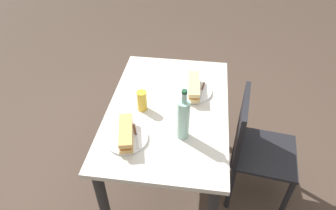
{
  "coord_description": "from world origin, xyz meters",
  "views": [
    {
      "loc": [
        1.38,
        0.19,
        1.96
      ],
      "look_at": [
        0.0,
        0.0,
        0.77
      ],
      "focal_mm": 32.27,
      "sensor_mm": 36.0,
      "label": 1
    }
  ],
  "objects": [
    {
      "name": "ground_plane",
      "position": [
        0.0,
        0.0,
        0.0
      ],
      "size": [
        8.0,
        8.0,
        0.0
      ],
      "primitive_type": "plane",
      "color": "#47382D"
    },
    {
      "name": "dining_table",
      "position": [
        0.0,
        0.0,
        0.62
      ],
      "size": [
        1.11,
        0.73,
        0.75
      ],
      "color": "beige",
      "rests_on": "ground"
    },
    {
      "name": "chair_far",
      "position": [
        -0.01,
        0.56,
        0.48
      ],
      "size": [
        0.45,
        0.45,
        0.84
      ],
      "color": "black",
      "rests_on": "ground"
    },
    {
      "name": "plate_near",
      "position": [
        0.29,
        -0.19,
        0.76
      ],
      "size": [
        0.23,
        0.23,
        0.01
      ],
      "primitive_type": "cylinder",
      "color": "white",
      "rests_on": "dining_table"
    },
    {
      "name": "baguette_sandwich_near",
      "position": [
        0.29,
        -0.19,
        0.8
      ],
      "size": [
        0.25,
        0.12,
        0.07
      ],
      "color": "tan",
      "rests_on": "plate_near"
    },
    {
      "name": "knife_near",
      "position": [
        0.27,
        -0.14,
        0.77
      ],
      "size": [
        0.17,
        0.07,
        0.01
      ],
      "color": "silver",
      "rests_on": "plate_near"
    },
    {
      "name": "plate_far",
      "position": [
        -0.17,
        0.14,
        0.76
      ],
      "size": [
        0.23,
        0.23,
        0.01
      ],
      "primitive_type": "cylinder",
      "color": "white",
      "rests_on": "dining_table"
    },
    {
      "name": "baguette_sandwich_far",
      "position": [
        -0.17,
        0.14,
        0.8
      ],
      "size": [
        0.26,
        0.09,
        0.07
      ],
      "color": "#DBB77A",
      "rests_on": "plate_far"
    },
    {
      "name": "knife_far",
      "position": [
        -0.18,
        0.2,
        0.77
      ],
      "size": [
        0.18,
        0.03,
        0.01
      ],
      "color": "silver",
      "rests_on": "plate_far"
    },
    {
      "name": "water_bottle",
      "position": [
        0.22,
        0.11,
        0.88
      ],
      "size": [
        0.07,
        0.07,
        0.31
      ],
      "color": "#99C6B7",
      "rests_on": "dining_table"
    },
    {
      "name": "beer_glass",
      "position": [
        0.03,
        -0.15,
        0.81
      ],
      "size": [
        0.06,
        0.06,
        0.13
      ],
      "primitive_type": "cylinder",
      "color": "gold",
      "rests_on": "dining_table"
    }
  ]
}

